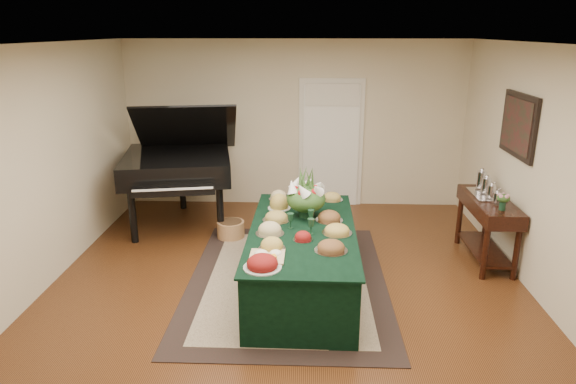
{
  "coord_description": "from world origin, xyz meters",
  "views": [
    {
      "loc": [
        0.22,
        -5.32,
        2.84
      ],
      "look_at": [
        0.0,
        0.3,
        1.05
      ],
      "focal_mm": 32.0,
      "sensor_mm": 36.0,
      "label": 1
    }
  ],
  "objects_px": {
    "buffet_table": "(302,259)",
    "grand_piano": "(178,164)",
    "mahogany_sideboard": "(488,213)",
    "floral_centerpiece": "(306,194)"
  },
  "relations": [
    {
      "from": "buffet_table",
      "to": "grand_piano",
      "type": "bearing_deg",
      "value": 133.2
    },
    {
      "from": "grand_piano",
      "to": "mahogany_sideboard",
      "type": "bearing_deg",
      "value": -15.08
    },
    {
      "from": "floral_centerpiece",
      "to": "grand_piano",
      "type": "height_order",
      "value": "grand_piano"
    },
    {
      "from": "grand_piano",
      "to": "mahogany_sideboard",
      "type": "distance_m",
      "value": 4.35
    },
    {
      "from": "mahogany_sideboard",
      "to": "floral_centerpiece",
      "type": "bearing_deg",
      "value": -168.33
    },
    {
      "from": "buffet_table",
      "to": "grand_piano",
      "type": "distance_m",
      "value": 2.79
    },
    {
      "from": "buffet_table",
      "to": "floral_centerpiece",
      "type": "xyz_separation_m",
      "value": [
        0.04,
        0.39,
        0.64
      ]
    },
    {
      "from": "buffet_table",
      "to": "grand_piano",
      "type": "height_order",
      "value": "grand_piano"
    },
    {
      "from": "buffet_table",
      "to": "mahogany_sideboard",
      "type": "relative_size",
      "value": 1.93
    },
    {
      "from": "buffet_table",
      "to": "mahogany_sideboard",
      "type": "bearing_deg",
      "value": 20.31
    }
  ]
}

